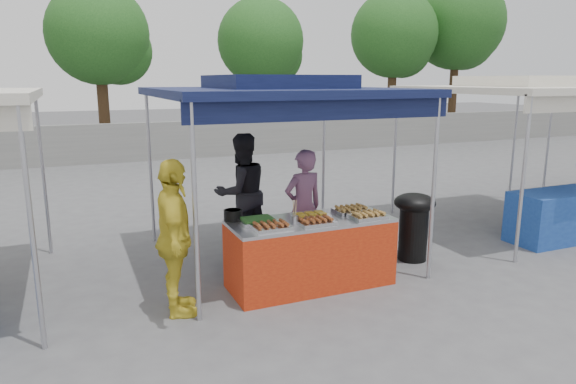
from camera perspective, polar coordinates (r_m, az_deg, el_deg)
name	(u,v)px	position (r m, az deg, el deg)	size (l,w,h in m)	color
ground_plane	(307,282)	(6.61, 2.08, -9.97)	(80.00, 80.00, 0.00)	#545456
back_wall	(159,141)	(16.83, -14.16, 5.50)	(40.00, 0.25, 1.20)	slate
main_canopy	(277,90)	(7.00, -1.22, 11.22)	(3.20, 3.20, 2.57)	#AFAFB6
neighbor_stall_right	(541,136)	(9.42, 26.26, 5.57)	(3.20, 3.20, 2.57)	#AFAFB6
tree_1	(103,39)	(18.33, -19.85, 15.71)	(3.33, 3.23, 5.56)	#3C2817
tree_2	(264,45)	(20.02, -2.69, 15.97)	(3.30, 3.20, 5.51)	#3C2817
tree_3	(396,38)	(22.73, 11.93, 16.37)	(3.61, 3.56, 6.12)	#3C2817
tree_4	(459,27)	(25.01, 18.48, 16.98)	(4.06, 4.06, 6.97)	#3C2817
vendor_table	(310,253)	(6.37, 2.50, -6.75)	(2.00, 0.80, 0.85)	#B52C10
food_tray_fl	(271,227)	(5.81, -1.85, -3.90)	(0.42, 0.30, 0.07)	#BABABF
food_tray_fm	(316,222)	(6.01, 3.12, -3.35)	(0.42, 0.30, 0.07)	#BABABF
food_tray_fr	(368,216)	(6.34, 8.83, -2.64)	(0.42, 0.30, 0.07)	#BABABF
food_tray_bl	(258,221)	(6.05, -3.40, -3.24)	(0.42, 0.30, 0.07)	#BABABF
food_tray_bm	(311,215)	(6.30, 2.56, -2.61)	(0.42, 0.30, 0.07)	#BABABF
food_tray_br	(351,210)	(6.58, 7.00, -2.02)	(0.42, 0.30, 0.07)	#BABABF
cooking_pot	(233,215)	(6.22, -6.12, -2.57)	(0.22, 0.22, 0.13)	black
skewer_cup	(295,220)	(6.01, 0.76, -3.15)	(0.08, 0.08, 0.11)	#AFAFB6
wok_burner	(414,221)	(7.43, 13.81, -3.09)	(0.58, 0.58, 0.97)	black
crate_left	(262,257)	(7.00, -2.93, -7.22)	(0.55, 0.38, 0.33)	#122C97
crate_right	(307,253)	(7.20, 2.09, -6.81)	(0.49, 0.34, 0.29)	#122C97
crate_stacked	(307,234)	(7.11, 2.11, -4.65)	(0.46, 0.32, 0.28)	#122C97
vendor_woman	(303,207)	(7.04, 1.72, -1.70)	(0.58, 0.38, 1.60)	#805174
helper_man	(242,193)	(7.60, -5.16, -0.08)	(0.85, 0.66, 1.76)	black
customer_person	(175,239)	(5.61, -12.49, -5.08)	(1.00, 0.42, 1.71)	gold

